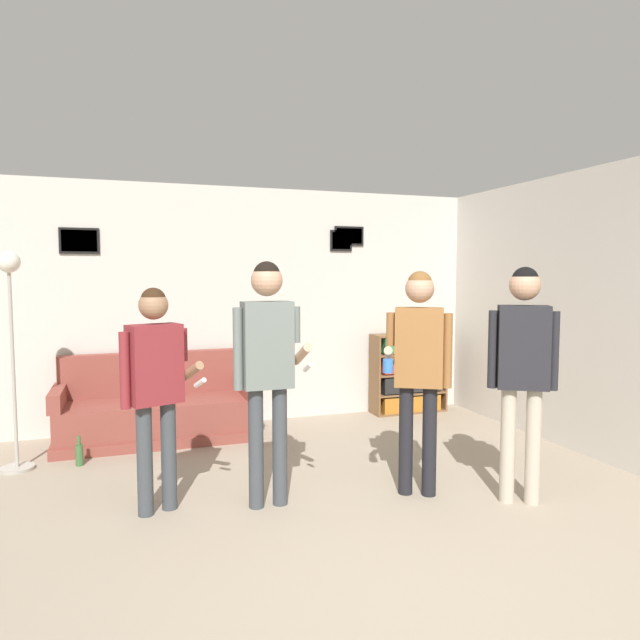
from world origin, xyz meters
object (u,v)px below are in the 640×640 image
(person_player_foreground_center, at_px, (267,355))
(bottle_on_floor, at_px, (79,454))
(drinking_cup, at_px, (417,330))
(person_watcher_holding_cup, at_px, (419,358))
(person_player_foreground_left, at_px, (155,377))
(bookshelf, at_px, (408,373))
(couch, at_px, (157,412))
(person_spectator_near_bookshelf, at_px, (523,358))
(floor_lamp, at_px, (11,324))

(person_player_foreground_center, bearing_deg, bottle_on_floor, 134.32)
(bottle_on_floor, relative_size, drinking_cup, 2.89)
(person_watcher_holding_cup, relative_size, bottle_on_floor, 6.42)
(person_player_foreground_left, bearing_deg, bookshelf, 33.99)
(person_player_foreground_left, relative_size, person_watcher_holding_cup, 0.93)
(couch, height_order, person_player_foreground_center, person_player_foreground_center)
(bookshelf, distance_m, person_spectator_near_bookshelf, 2.93)
(person_player_foreground_left, distance_m, bottle_on_floor, 1.66)
(bottle_on_floor, bearing_deg, drinking_cup, 12.27)
(bookshelf, height_order, person_watcher_holding_cup, person_watcher_holding_cup)
(drinking_cup, bearing_deg, bookshelf, 179.83)
(floor_lamp, height_order, person_spectator_near_bookshelf, floor_lamp)
(person_player_foreground_center, bearing_deg, person_watcher_holding_cup, -8.02)
(floor_lamp, xyz_separation_m, person_watcher_holding_cup, (3.05, -1.64, -0.21))
(person_spectator_near_bookshelf, xyz_separation_m, bottle_on_floor, (-3.19, 1.98, -0.99))
(person_watcher_holding_cup, xyz_separation_m, bottle_on_floor, (-2.54, 1.59, -0.97))
(couch, xyz_separation_m, person_player_foreground_left, (-0.10, -1.91, 0.70))
(person_player_foreground_center, xyz_separation_m, person_watcher_holding_cup, (1.15, -0.16, -0.05))
(person_player_foreground_left, distance_m, person_player_foreground_center, 0.81)
(couch, relative_size, bookshelf, 2.02)
(person_player_foreground_center, bearing_deg, couch, 108.28)
(person_player_foreground_center, relative_size, person_spectator_near_bookshelf, 1.02)
(couch, distance_m, bottle_on_floor, 0.97)
(person_spectator_near_bookshelf, bearing_deg, person_watcher_holding_cup, 149.09)
(couch, distance_m, bookshelf, 3.04)
(bottle_on_floor, bearing_deg, person_watcher_holding_cup, -31.98)
(floor_lamp, bearing_deg, bookshelf, 10.47)
(bookshelf, bearing_deg, person_player_foreground_left, -146.01)
(person_watcher_holding_cup, bearing_deg, bottle_on_floor, 148.02)
(person_watcher_holding_cup, bearing_deg, couch, 129.44)
(person_player_foreground_left, xyz_separation_m, bottle_on_floor, (-0.61, 1.27, -0.88))
(floor_lamp, height_order, drinking_cup, floor_lamp)
(couch, xyz_separation_m, floor_lamp, (-1.22, -0.59, 1.00))
(floor_lamp, relative_size, person_player_foreground_center, 1.06)
(couch, bearing_deg, person_spectator_near_bookshelf, -46.50)
(couch, bearing_deg, bottle_on_floor, -137.95)
(person_player_foreground_left, bearing_deg, person_watcher_holding_cup, -9.24)
(person_watcher_holding_cup, bearing_deg, drinking_cup, 61.62)
(bookshelf, relative_size, drinking_cup, 10.48)
(couch, distance_m, drinking_cup, 3.23)
(floor_lamp, height_order, person_player_foreground_left, floor_lamp)
(floor_lamp, distance_m, person_watcher_holding_cup, 3.47)
(bookshelf, xyz_separation_m, person_player_foreground_left, (-3.13, -2.11, 0.50))
(floor_lamp, distance_m, person_player_foreground_center, 2.41)
(couch, xyz_separation_m, drinking_cup, (3.14, 0.20, 0.74))
(drinking_cup, bearing_deg, bottle_on_floor, -167.73)
(person_player_foreground_left, relative_size, person_player_foreground_center, 0.90)
(person_player_foreground_center, height_order, person_spectator_near_bookshelf, person_player_foreground_center)
(couch, bearing_deg, person_player_foreground_left, -92.95)
(bookshelf, xyz_separation_m, person_spectator_near_bookshelf, (-0.55, -2.81, 0.61))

